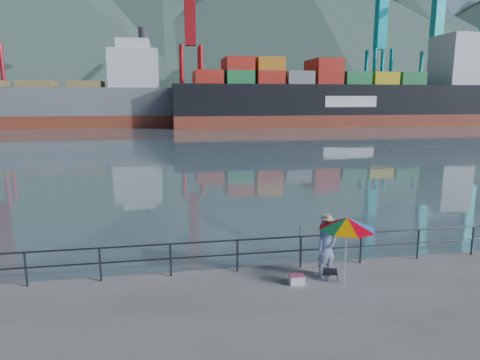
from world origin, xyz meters
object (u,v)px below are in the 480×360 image
bulk_carrier (56,104)px  container_ship (348,95)px  cooler_bag (297,280)px  beach_umbrella (347,223)px  fisherman (326,248)px

bulk_carrier → container_ship: size_ratio=0.79×
cooler_bag → bulk_carrier: bulk_carrier is taller
beach_umbrella → container_ship: 76.54m
beach_umbrella → bulk_carrier: (-24.53, 74.30, 2.33)m
fisherman → container_ship: 76.16m
beach_umbrella → cooler_bag: beach_umbrella is taller
fisherman → container_ship: bearing=49.1°
fisherman → cooler_bag: 1.31m
beach_umbrella → cooler_bag: 2.16m
cooler_bag → container_ship: (32.17, 69.69, 5.67)m
bulk_carrier → container_ship: (55.38, -4.36, 1.67)m
cooler_bag → fisherman: bearing=20.6°
beach_umbrella → container_ship: bearing=66.2°
fisherman → bulk_carrier: bulk_carrier is taller
fisherman → container_ship: size_ratio=0.03×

